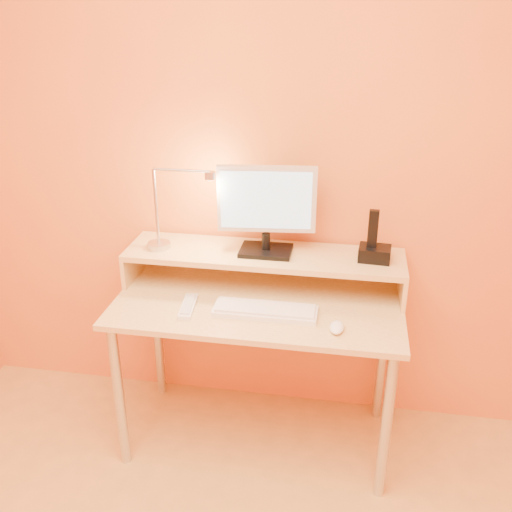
% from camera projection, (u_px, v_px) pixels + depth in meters
% --- Properties ---
extents(wall_back, '(3.00, 0.04, 2.50)m').
position_uv_depth(wall_back, '(271.00, 158.00, 2.46)').
color(wall_back, orange).
rests_on(wall_back, floor).
extents(desk_leg_fl, '(0.04, 0.04, 0.69)m').
position_uv_depth(desk_leg_fl, '(119.00, 397.00, 2.40)').
color(desk_leg_fl, '#BCBCC0').
rests_on(desk_leg_fl, floor).
extents(desk_leg_fr, '(0.04, 0.04, 0.69)m').
position_uv_depth(desk_leg_fr, '(386.00, 427.00, 2.23)').
color(desk_leg_fr, '#BCBCC0').
rests_on(desk_leg_fr, floor).
extents(desk_leg_bl, '(0.04, 0.04, 0.69)m').
position_uv_depth(desk_leg_bl, '(158.00, 334.00, 2.85)').
color(desk_leg_bl, '#BCBCC0').
rests_on(desk_leg_bl, floor).
extents(desk_leg_br, '(0.04, 0.04, 0.69)m').
position_uv_depth(desk_leg_br, '(382.00, 356.00, 2.68)').
color(desk_leg_br, '#BCBCC0').
rests_on(desk_leg_br, floor).
extents(desk_lower, '(1.20, 0.60, 0.02)m').
position_uv_depth(desk_lower, '(258.00, 304.00, 2.39)').
color(desk_lower, '#EBC085').
rests_on(desk_lower, floor).
extents(shelf_riser_left, '(0.02, 0.30, 0.14)m').
position_uv_depth(shelf_riser_left, '(135.00, 262.00, 2.59)').
color(shelf_riser_left, '#EBC085').
rests_on(shelf_riser_left, desk_lower).
extents(shelf_riser_right, '(0.02, 0.30, 0.14)m').
position_uv_depth(shelf_riser_right, '(402.00, 282.00, 2.40)').
color(shelf_riser_right, '#EBC085').
rests_on(shelf_riser_right, desk_lower).
extents(desk_shelf, '(1.20, 0.30, 0.02)m').
position_uv_depth(desk_shelf, '(264.00, 255.00, 2.46)').
color(desk_shelf, '#EBC085').
rests_on(desk_shelf, desk_lower).
extents(monitor_foot, '(0.22, 0.16, 0.02)m').
position_uv_depth(monitor_foot, '(266.00, 251.00, 2.45)').
color(monitor_foot, black).
rests_on(monitor_foot, desk_shelf).
extents(monitor_neck, '(0.04, 0.04, 0.07)m').
position_uv_depth(monitor_neck, '(266.00, 241.00, 2.43)').
color(monitor_neck, black).
rests_on(monitor_neck, monitor_foot).
extents(monitor_panel, '(0.41, 0.08, 0.28)m').
position_uv_depth(monitor_panel, '(267.00, 199.00, 2.37)').
color(monitor_panel, silver).
rests_on(monitor_panel, monitor_neck).
extents(monitor_back, '(0.37, 0.05, 0.24)m').
position_uv_depth(monitor_back, '(268.00, 197.00, 2.39)').
color(monitor_back, black).
rests_on(monitor_back, monitor_panel).
extents(monitor_screen, '(0.37, 0.04, 0.24)m').
position_uv_depth(monitor_screen, '(266.00, 201.00, 2.35)').
color(monitor_screen, '#91BED9').
rests_on(monitor_screen, monitor_panel).
extents(lamp_base, '(0.10, 0.10, 0.02)m').
position_uv_depth(lamp_base, '(159.00, 245.00, 2.50)').
color(lamp_base, '#BCBCC0').
rests_on(lamp_base, desk_shelf).
extents(lamp_post, '(0.01, 0.01, 0.33)m').
position_uv_depth(lamp_post, '(156.00, 207.00, 2.42)').
color(lamp_post, '#BCBCC0').
rests_on(lamp_post, lamp_base).
extents(lamp_arm, '(0.24, 0.01, 0.01)m').
position_uv_depth(lamp_arm, '(181.00, 170.00, 2.34)').
color(lamp_arm, '#BCBCC0').
rests_on(lamp_arm, lamp_post).
extents(lamp_head, '(0.04, 0.04, 0.03)m').
position_uv_depth(lamp_head, '(210.00, 175.00, 2.32)').
color(lamp_head, '#BCBCC0').
rests_on(lamp_head, lamp_arm).
extents(lamp_bulb, '(0.03, 0.03, 0.00)m').
position_uv_depth(lamp_bulb, '(210.00, 179.00, 2.33)').
color(lamp_bulb, '#FFEAC6').
rests_on(lamp_bulb, lamp_head).
extents(phone_dock, '(0.14, 0.11, 0.06)m').
position_uv_depth(phone_dock, '(375.00, 254.00, 2.37)').
color(phone_dock, black).
rests_on(phone_dock, desk_shelf).
extents(phone_handset, '(0.04, 0.03, 0.16)m').
position_uv_depth(phone_handset, '(373.00, 229.00, 2.33)').
color(phone_handset, black).
rests_on(phone_handset, phone_dock).
extents(phone_led, '(0.01, 0.00, 0.04)m').
position_uv_depth(phone_led, '(386.00, 259.00, 2.32)').
color(phone_led, '#3171FF').
rests_on(phone_led, phone_dock).
extents(keyboard, '(0.42, 0.13, 0.02)m').
position_uv_depth(keyboard, '(265.00, 311.00, 2.29)').
color(keyboard, silver).
rests_on(keyboard, desk_lower).
extents(mouse, '(0.06, 0.10, 0.03)m').
position_uv_depth(mouse, '(337.00, 327.00, 2.17)').
color(mouse, white).
rests_on(mouse, desk_lower).
extents(remote_control, '(0.07, 0.20, 0.02)m').
position_uv_depth(remote_control, '(188.00, 307.00, 2.33)').
color(remote_control, silver).
rests_on(remote_control, desk_lower).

